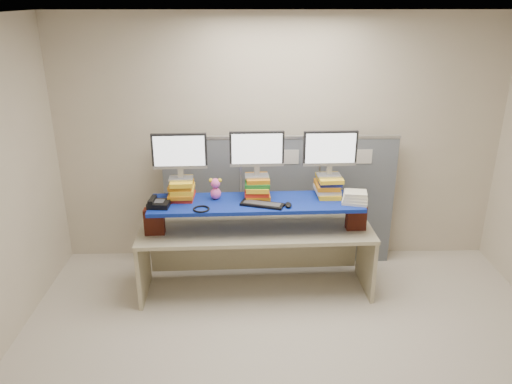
{
  "coord_description": "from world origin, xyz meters",
  "views": [
    {
      "loc": [
        -0.36,
        -3.41,
        2.93
      ],
      "look_at": [
        -0.28,
        1.16,
        1.13
      ],
      "focal_mm": 35.0,
      "sensor_mm": 36.0,
      "label": 1
    }
  ],
  "objects_px": {
    "desk": "(256,242)",
    "keyboard": "(262,204)",
    "monitor_center": "(257,151)",
    "monitor_right": "(330,151)",
    "desk_phone": "(158,203)",
    "blue_board": "(256,203)",
    "monitor_left": "(179,154)"
  },
  "relations": [
    {
      "from": "monitor_left",
      "to": "desk_phone",
      "type": "distance_m",
      "value": 0.53
    },
    {
      "from": "keyboard",
      "to": "monitor_left",
      "type": "bearing_deg",
      "value": -176.09
    },
    {
      "from": "desk",
      "to": "blue_board",
      "type": "xyz_separation_m",
      "value": [
        0.0,
        0.0,
        0.43
      ]
    },
    {
      "from": "blue_board",
      "to": "desk_phone",
      "type": "distance_m",
      "value": 0.96
    },
    {
      "from": "desk",
      "to": "blue_board",
      "type": "height_order",
      "value": "blue_board"
    },
    {
      "from": "blue_board",
      "to": "desk",
      "type": "bearing_deg",
      "value": 177.94
    },
    {
      "from": "keyboard",
      "to": "desk",
      "type": "bearing_deg",
      "value": 136.14
    },
    {
      "from": "monitor_right",
      "to": "monitor_left",
      "type": "bearing_deg",
      "value": -180.0
    },
    {
      "from": "monitor_center",
      "to": "monitor_right",
      "type": "height_order",
      "value": "monitor_center"
    },
    {
      "from": "desk",
      "to": "monitor_right",
      "type": "bearing_deg",
      "value": 9.09
    },
    {
      "from": "monitor_left",
      "to": "monitor_right",
      "type": "bearing_deg",
      "value": 0.0
    },
    {
      "from": "keyboard",
      "to": "desk_phone",
      "type": "height_order",
      "value": "desk_phone"
    },
    {
      "from": "desk",
      "to": "keyboard",
      "type": "height_order",
      "value": "keyboard"
    },
    {
      "from": "desk",
      "to": "blue_board",
      "type": "bearing_deg",
      "value": -2.06
    },
    {
      "from": "desk",
      "to": "desk_phone",
      "type": "height_order",
      "value": "desk_phone"
    },
    {
      "from": "desk",
      "to": "keyboard",
      "type": "bearing_deg",
      "value": -63.77
    },
    {
      "from": "desk",
      "to": "monitor_right",
      "type": "distance_m",
      "value": 1.19
    },
    {
      "from": "desk",
      "to": "blue_board",
      "type": "distance_m",
      "value": 0.43
    },
    {
      "from": "monitor_left",
      "to": "keyboard",
      "type": "distance_m",
      "value": 0.95
    },
    {
      "from": "desk",
      "to": "monitor_center",
      "type": "height_order",
      "value": "monitor_center"
    },
    {
      "from": "desk_phone",
      "to": "monitor_center",
      "type": "bearing_deg",
      "value": 17.55
    },
    {
      "from": "blue_board",
      "to": "desk_phone",
      "type": "height_order",
      "value": "desk_phone"
    },
    {
      "from": "monitor_left",
      "to": "keyboard",
      "type": "bearing_deg",
      "value": -16.0
    },
    {
      "from": "blue_board",
      "to": "monitor_right",
      "type": "relative_size",
      "value": 3.92
    },
    {
      "from": "monitor_center",
      "to": "desk_phone",
      "type": "distance_m",
      "value": 1.09
    },
    {
      "from": "desk",
      "to": "monitor_left",
      "type": "height_order",
      "value": "monitor_left"
    },
    {
      "from": "desk",
      "to": "desk_phone",
      "type": "bearing_deg",
      "value": -175.38
    },
    {
      "from": "keyboard",
      "to": "monitor_center",
      "type": "bearing_deg",
      "value": 119.66
    },
    {
      "from": "blue_board",
      "to": "monitor_center",
      "type": "height_order",
      "value": "monitor_center"
    },
    {
      "from": "monitor_left",
      "to": "blue_board",
      "type": "bearing_deg",
      "value": -9.09
    },
    {
      "from": "monitor_left",
      "to": "keyboard",
      "type": "xyz_separation_m",
      "value": [
        0.8,
        -0.2,
        -0.46
      ]
    },
    {
      "from": "monitor_center",
      "to": "desk_phone",
      "type": "xyz_separation_m",
      "value": [
        -0.96,
        -0.23,
        -0.45
      ]
    }
  ]
}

